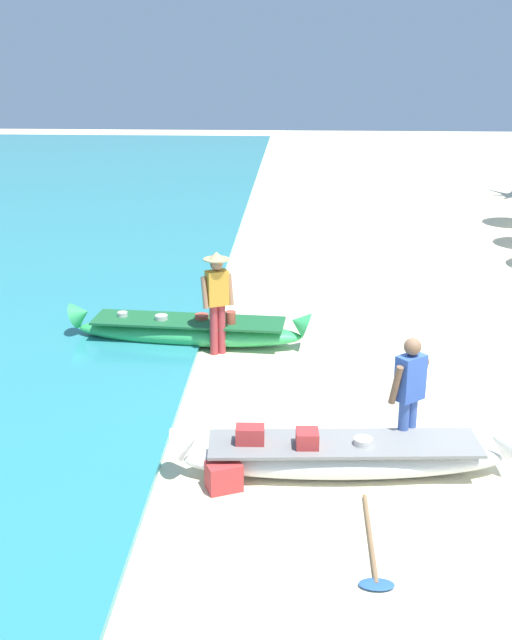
# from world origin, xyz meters

# --- Properties ---
(ground_plane) EXTENTS (80.00, 80.00, 0.00)m
(ground_plane) POSITION_xyz_m (0.00, 0.00, 0.00)
(ground_plane) COLOR beige
(boat_white_foreground) EXTENTS (4.33, 0.99, 0.73)m
(boat_white_foreground) POSITION_xyz_m (-1.22, -1.10, 0.25)
(boat_white_foreground) COLOR white
(boat_white_foreground) RESTS_ON ground
(boat_green_midground) EXTENTS (4.40, 1.06, 0.76)m
(boat_green_midground) POSITION_xyz_m (-3.74, 3.25, 0.26)
(boat_green_midground) COLOR #38B760
(boat_green_midground) RESTS_ON ground
(person_vendor_hatted) EXTENTS (0.58, 0.45, 1.83)m
(person_vendor_hatted) POSITION_xyz_m (-3.17, 2.83, 1.06)
(person_vendor_hatted) COLOR #B2383D
(person_vendor_hatted) RESTS_ON ground
(person_tourist_customer) EXTENTS (0.55, 0.50, 1.67)m
(person_tourist_customer) POSITION_xyz_m (-0.38, -0.66, 0.94)
(person_tourist_customer) COLOR #3D5BA8
(person_tourist_customer) RESTS_ON ground
(cooler_box) EXTENTS (0.49, 0.43, 0.35)m
(cooler_box) POSITION_xyz_m (-2.66, -1.54, 0.18)
(cooler_box) COLOR #C63838
(cooler_box) RESTS_ON ground
(paddle) EXTENTS (0.36, 1.71, 0.05)m
(paddle) POSITION_xyz_m (-0.97, -2.73, 0.03)
(paddle) COLOR #8E6B47
(paddle) RESTS_ON ground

